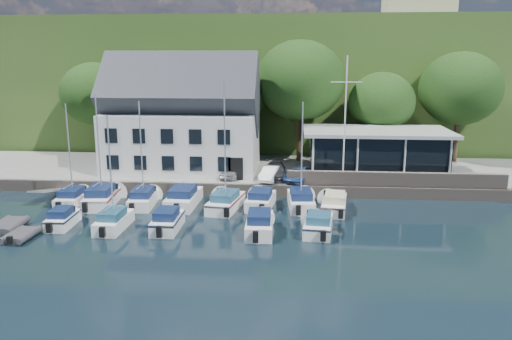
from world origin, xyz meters
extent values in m
plane|color=black|center=(0.00, 0.00, 0.00)|extent=(180.00, 180.00, 0.00)
cube|color=gray|center=(0.00, 17.50, 0.50)|extent=(60.00, 13.00, 1.00)
cube|color=#6F6359|center=(0.00, 11.00, 0.50)|extent=(60.00, 0.30, 1.00)
cube|color=#304C1C|center=(0.00, 62.00, 8.00)|extent=(160.00, 75.00, 16.00)
cube|color=#536633|center=(8.00, 70.00, 16.15)|extent=(50.00, 30.00, 0.30)
cube|color=#6F6359|center=(12.00, 11.40, 1.60)|extent=(18.00, 0.50, 1.20)
imported|color=silver|center=(-2.03, 13.43, 1.63)|extent=(1.85, 3.82, 1.26)
imported|color=white|center=(1.53, 12.66, 1.61)|extent=(2.07, 3.89, 1.22)
imported|color=#313136|center=(1.92, 13.57, 1.66)|extent=(2.01, 4.61, 1.32)
imported|color=#2C4D87|center=(4.02, 12.69, 1.61)|extent=(2.48, 3.82, 1.22)
camera|label=1|loc=(3.69, -29.70, 11.60)|focal=35.00mm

